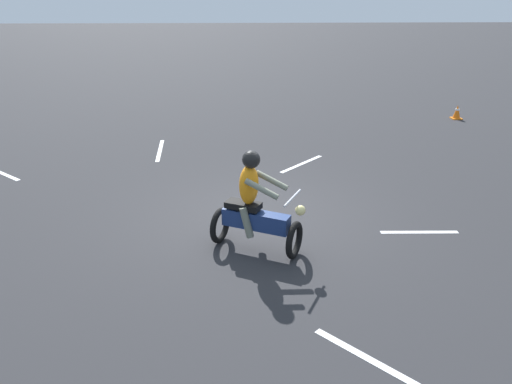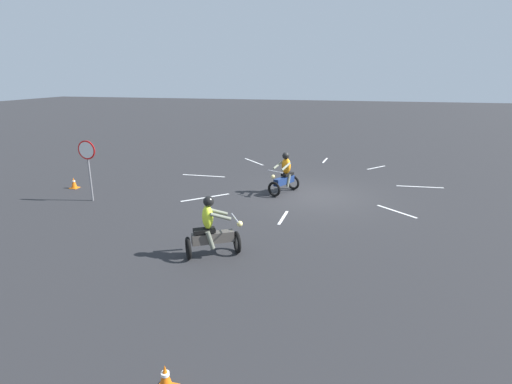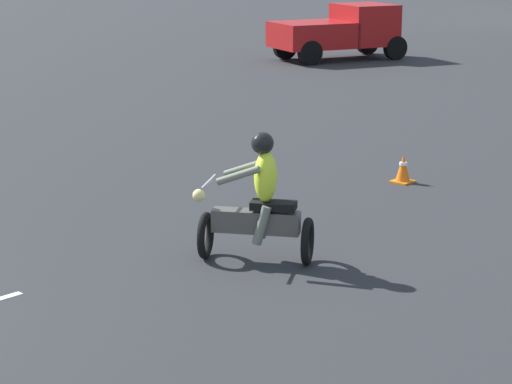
# 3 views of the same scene
# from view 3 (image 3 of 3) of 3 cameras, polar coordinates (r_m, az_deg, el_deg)

# --- Properties ---
(motorcycle_rider_background) EXTENTS (1.51, 1.23, 1.66)m
(motorcycle_rider_background) POSITION_cam_3_polar(r_m,az_deg,el_deg) (12.34, 0.16, -0.79)
(motorcycle_rider_background) COLOR black
(motorcycle_rider_background) RESTS_ON ground
(pickup_truck) EXTENTS (3.37, 4.55, 1.73)m
(pickup_truck) POSITION_cam_3_polar(r_m,az_deg,el_deg) (32.41, 4.86, 9.19)
(pickup_truck) COLOR black
(pickup_truck) RESTS_ON ground
(traffic_cone_mid_left) EXTENTS (0.32, 0.32, 0.47)m
(traffic_cone_mid_left) POSITION_cam_3_polar(r_m,az_deg,el_deg) (16.57, 8.40, 1.31)
(traffic_cone_mid_left) COLOR orange
(traffic_cone_mid_left) RESTS_ON ground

